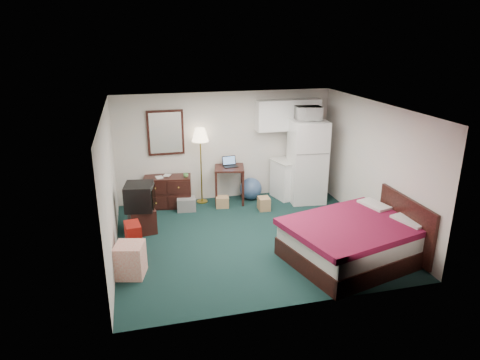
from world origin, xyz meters
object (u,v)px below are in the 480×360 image
object	(u,v)px
floor_lamp	(201,166)
bed	(353,242)
fridge	(307,161)
tv_stand	(142,220)
kitchen_counter	(291,178)
dresser	(168,192)
suitcase	(134,241)
desk	(229,184)

from	to	relation	value
floor_lamp	bed	size ratio (longest dim) A/B	0.82
fridge	tv_stand	distance (m)	3.92
floor_lamp	kitchen_counter	bearing A→B (deg)	-3.74
dresser	suitcase	distance (m)	2.36
desk	tv_stand	bearing A→B (deg)	-138.66
fridge	suitcase	distance (m)	4.40
dresser	floor_lamp	xyz separation A→B (m)	(0.78, 0.07, 0.52)
desk	bed	world-z (taller)	desk
fridge	suitcase	xyz separation A→B (m)	(-3.95, -1.83, -0.63)
desk	floor_lamp	bearing A→B (deg)	-178.71
suitcase	floor_lamp	bearing A→B (deg)	47.73
kitchen_counter	fridge	bearing A→B (deg)	-67.53
dresser	tv_stand	distance (m)	1.34
tv_stand	suitcase	size ratio (longest dim) A/B	0.82
desk	fridge	xyz separation A→B (m)	(1.75, -0.34, 0.53)
fridge	bed	distance (m)	2.91
suitcase	tv_stand	bearing A→B (deg)	72.75
desk	kitchen_counter	xyz separation A→B (m)	(1.51, -0.02, 0.03)
desk	fridge	distance (m)	1.86
suitcase	bed	bearing A→B (deg)	-23.23
floor_lamp	desk	size ratio (longest dim) A/B	2.08
floor_lamp	dresser	bearing A→B (deg)	-174.87
fridge	suitcase	bearing A→B (deg)	-149.72
bed	floor_lamp	bearing A→B (deg)	107.75
bed	tv_stand	bearing A→B (deg)	135.01
bed	suitcase	distance (m)	3.79
dresser	desk	world-z (taller)	desk
kitchen_counter	suitcase	xyz separation A→B (m)	(-3.71, -2.15, -0.13)
dresser	floor_lamp	bearing A→B (deg)	13.79
bed	dresser	bearing A→B (deg)	117.02
dresser	suitcase	bearing A→B (deg)	-100.81
dresser	fridge	world-z (taller)	fridge
floor_lamp	bed	world-z (taller)	floor_lamp
kitchen_counter	suitcase	world-z (taller)	kitchen_counter
dresser	floor_lamp	world-z (taller)	floor_lamp
desk	fridge	bearing A→B (deg)	1.01
desk	kitchen_counter	world-z (taller)	kitchen_counter
tv_stand	desk	bearing A→B (deg)	20.61
desk	suitcase	size ratio (longest dim) A/B	1.31
kitchen_counter	fridge	size ratio (longest dim) A/B	0.47
dresser	bed	xyz separation A→B (m)	(2.87, -3.22, -0.01)
bed	tv_stand	world-z (taller)	bed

